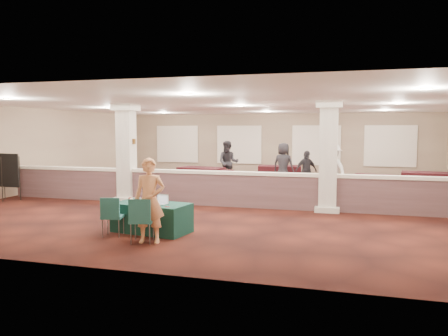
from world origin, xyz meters
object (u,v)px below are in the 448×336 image
(far_table_back_left, at_px, (201,176))
(far_table_back_right, at_px, (375,183))
(near_table, at_px, (152,218))
(attendee_b, at_px, (332,169))
(conf_chair_main, at_px, (141,217))
(far_table_front_right, at_px, (430,183))
(attendee_d, at_px, (283,165))
(far_table_front_left, at_px, (115,179))
(attendee_a, at_px, (228,163))
(far_table_back_center, at_px, (280,174))
(attendee_c, at_px, (306,171))
(far_table_front_center, at_px, (211,178))
(conf_chair_side, at_px, (112,213))
(woman, at_px, (150,201))
(easel_board, at_px, (7,171))

(far_table_back_left, relative_size, far_table_back_right, 1.19)
(near_table, height_order, attendee_b, attendee_b)
(conf_chair_main, xyz_separation_m, far_table_front_right, (7.09, 9.28, -0.16))
(near_table, relative_size, attendee_d, 0.96)
(far_table_back_left, xyz_separation_m, far_table_back_right, (7.09, 0.00, -0.06))
(conf_chair_main, relative_size, far_table_front_left, 0.48)
(attendee_a, distance_m, attendee_b, 4.85)
(far_table_back_left, bearing_deg, attendee_d, 7.92)
(far_table_back_center, distance_m, attendee_c, 2.73)
(far_table_front_center, distance_m, attendee_d, 3.09)
(conf_chair_main, distance_m, far_table_front_right, 11.68)
(far_table_back_right, bearing_deg, far_table_back_center, 155.03)
(conf_chair_side, height_order, attendee_a, attendee_a)
(far_table_front_left, height_order, far_table_back_right, far_table_front_left)
(woman, xyz_separation_m, attendee_d, (1.41, 9.85, 0.02))
(attendee_b, bearing_deg, conf_chair_main, -73.27)
(easel_board, height_order, attendee_b, attendee_b)
(near_table, bearing_deg, far_table_front_left, 135.59)
(near_table, height_order, woman, woman)
(far_table_front_left, relative_size, far_table_back_right, 1.24)
(attendee_d, bearing_deg, conf_chair_side, 90.56)
(attendee_b, xyz_separation_m, attendee_c, (-1.01, 0.59, -0.15))
(far_table_back_center, bearing_deg, far_table_back_left, -149.14)
(near_table, relative_size, attendee_a, 0.93)
(far_table_front_center, bearing_deg, near_table, -81.95)
(attendee_b, bearing_deg, far_table_front_right, 53.52)
(far_table_back_center, relative_size, attendee_a, 1.00)
(far_table_front_center, relative_size, attendee_a, 0.92)
(far_table_back_right, xyz_separation_m, attendee_c, (-2.60, -0.47, 0.46))
(woman, xyz_separation_m, attendee_b, (3.44, 8.32, 0.03))
(far_table_back_right, bearing_deg, woman, -118.23)
(attendee_d, bearing_deg, far_table_back_left, 22.78)
(near_table, distance_m, far_table_back_right, 10.05)
(near_table, relative_size, far_table_front_left, 0.88)
(near_table, xyz_separation_m, conf_chair_main, (0.24, -1.01, 0.23))
(far_table_front_left, distance_m, attendee_c, 7.58)
(attendee_c, distance_m, attendee_d, 1.40)
(conf_chair_main, height_order, woman, woman)
(far_table_front_center, xyz_separation_m, attendee_a, (0.50, 0.94, 0.59))
(far_table_back_right, distance_m, attendee_b, 2.00)
(woman, height_order, far_table_back_right, woman)
(far_table_back_right, relative_size, attendee_b, 0.86)
(near_table, relative_size, far_table_back_left, 0.92)
(woman, bearing_deg, attendee_d, 70.26)
(conf_chair_side, xyz_separation_m, far_table_back_center, (2.09, 10.99, -0.14))
(far_table_front_right, height_order, far_table_back_center, far_table_front_right)
(far_table_front_center, relative_size, far_table_back_right, 1.09)
(far_table_front_center, bearing_deg, easel_board, -134.49)
(conf_chair_side, relative_size, attendee_a, 0.47)
(attendee_c, height_order, attendee_d, attendee_d)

